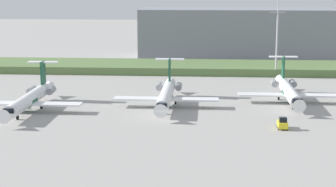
% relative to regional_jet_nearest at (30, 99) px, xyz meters
% --- Properties ---
extents(ground_plane, '(500.00, 500.00, 0.00)m').
position_rel_regional_jet_nearest_xyz_m(ground_plane, '(28.93, 22.19, -2.54)').
color(ground_plane, '#9E9B96').
extents(grass_berm, '(320.00, 20.00, 2.24)m').
position_rel_regional_jet_nearest_xyz_m(grass_berm, '(28.93, 54.93, -1.42)').
color(grass_berm, '#597542').
rests_on(grass_berm, ground).
extents(regional_jet_nearest, '(22.81, 31.00, 9.00)m').
position_rel_regional_jet_nearest_xyz_m(regional_jet_nearest, '(0.00, 0.00, 0.00)').
color(regional_jet_nearest, white).
rests_on(regional_jet_nearest, ground).
extents(regional_jet_second, '(22.81, 31.00, 9.00)m').
position_rel_regional_jet_nearest_xyz_m(regional_jet_second, '(28.50, 6.63, 0.00)').
color(regional_jet_second, white).
rests_on(regional_jet_second, ground).
extents(regional_jet_third, '(22.81, 31.00, 9.00)m').
position_rel_regional_jet_nearest_xyz_m(regional_jet_third, '(55.79, 12.78, 0.00)').
color(regional_jet_third, white).
rests_on(regional_jet_third, ground).
extents(antenna_mast, '(4.40, 0.50, 27.98)m').
position_rel_regional_jet_nearest_xyz_m(antenna_mast, '(56.76, 45.35, 8.99)').
color(antenna_mast, '#B2B2B7').
rests_on(antenna_mast, ground).
extents(distant_hangar, '(67.50, 23.71, 17.34)m').
position_rel_regional_jet_nearest_xyz_m(distant_hangar, '(47.75, 84.54, 6.13)').
color(distant_hangar, gray).
rests_on(distant_hangar, ground).
extents(baggage_tug, '(1.72, 3.20, 2.30)m').
position_rel_regional_jet_nearest_xyz_m(baggage_tug, '(51.42, -11.35, -1.53)').
color(baggage_tug, yellow).
rests_on(baggage_tug, ground).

